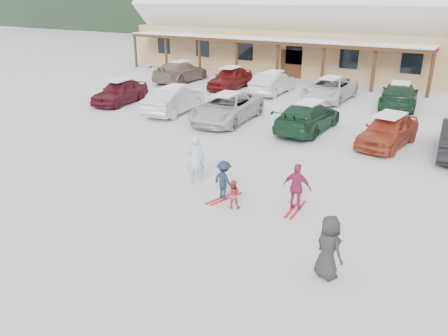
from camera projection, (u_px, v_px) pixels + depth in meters
The scene contains 20 objects.
ground at pixel (199, 206), 13.74m from camera, with size 160.00×160.00×0.00m, color silver.
day_lodge at pixel (295, 23), 38.82m from camera, with size 29.12×12.50×10.38m.
conifer_0 at pixel (160, 1), 48.13m from camera, with size 4.40×4.40×10.20m.
adult_skier at pixel (195, 160), 15.01m from camera, with size 0.66×0.43×1.80m, color #A5CAE2.
toddler_red at pixel (233, 194), 13.44m from camera, with size 0.45×0.35×0.92m, color #C43B3D.
child_navy at pixel (224, 180), 13.97m from camera, with size 0.84×0.48×1.30m, color #19263B.
skis_child_navy at pixel (224, 198), 14.20m from camera, with size 0.20×1.40×0.03m, color red.
child_magenta at pixel (297, 187), 13.20m from camera, with size 0.88×0.37×1.51m, color #9F2755.
skis_child_magenta at pixel (295, 209), 13.47m from camera, with size 0.20×1.40×0.03m, color red.
bystander_dark at pixel (329, 247), 9.98m from camera, with size 0.77×0.50×1.57m, color #28282B.
parked_car_0 at pixel (120, 92), 26.63m from camera, with size 1.72×4.26×1.45m, color #571520.
parked_car_1 at pixel (174, 100), 24.40m from camera, with size 1.58×4.53×1.49m, color silver.
parked_car_2 at pixel (227, 108), 22.77m from camera, with size 2.40×5.21×1.45m, color silver.
parked_car_3 at pixel (308, 117), 21.14m from camera, with size 1.99×4.89×1.42m, color #173D26.
parked_car_4 at pixel (388, 130), 19.01m from camera, with size 1.66×4.12×1.40m, color #AE4027.
parked_car_7 at pixel (181, 72), 33.38m from camera, with size 2.18×5.36×1.55m, color #7F6C5D.
parked_car_8 at pixel (230, 78), 30.86m from camera, with size 1.79×4.46×1.52m, color maroon.
parked_car_9 at pixel (273, 83), 29.23m from camera, with size 1.57×4.50×1.48m, color silver.
parked_car_10 at pixel (330, 89), 27.42m from camera, with size 2.38×5.15×1.43m, color silver.
parked_car_11 at pixel (399, 95), 25.65m from camera, with size 2.02×4.98×1.45m, color #193A24.
Camera 1 is at (7.17, -10.09, 6.13)m, focal length 35.00 mm.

